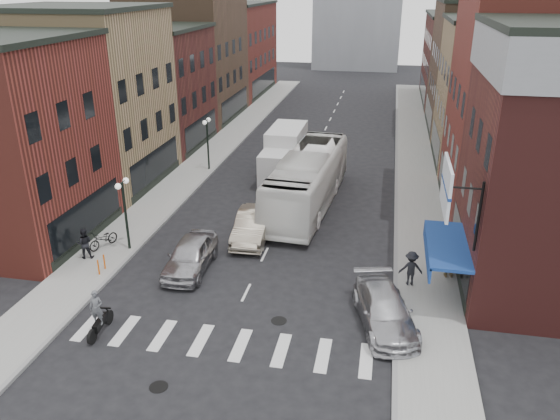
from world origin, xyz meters
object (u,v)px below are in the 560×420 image
object	(u,v)px
streetlamp_far	(207,134)
bike_rack	(101,264)
parked_bicycle	(103,239)
ped_right_c	(450,253)
sedan_left_far	(253,225)
ped_right_b	(451,259)
transit_bus	(308,180)
ped_left_solo	(84,243)
ped_right_a	(411,268)
billboard_sign	(448,188)
box_truck	(284,154)
curb_car	(385,310)
sedan_left_near	(190,255)
streetlamp_near	(124,202)
motorcycle_rider	(98,314)

from	to	relation	value
streetlamp_far	bike_rack	bearing A→B (deg)	-90.69
parked_bicycle	ped_right_c	size ratio (longest dim) A/B	1.01
sedan_left_far	ped_right_b	world-z (taller)	ped_right_b
transit_bus	sedan_left_far	xyz separation A→B (m)	(-2.32, -5.57, -0.99)
ped_left_solo	ped_right_c	distance (m)	18.93
ped_right_a	billboard_sign	bearing A→B (deg)	102.39
box_truck	sedan_left_far	bearing A→B (deg)	-87.83
bike_rack	curb_car	size ratio (longest dim) A/B	0.15
billboard_sign	sedan_left_near	world-z (taller)	billboard_sign
curb_car	billboard_sign	bearing A→B (deg)	8.69
billboard_sign	ped_right_b	xyz separation A→B (m)	(1.01, 3.70, -5.01)
streetlamp_far	parked_bicycle	bearing A→B (deg)	-95.77
streetlamp_near	streetlamp_far	bearing A→B (deg)	90.00
streetlamp_far	ped_left_solo	distance (m)	15.68
curb_car	ped_right_b	bearing A→B (deg)	40.96
bike_rack	motorcycle_rider	world-z (taller)	motorcycle_rider
ped_right_a	streetlamp_far	bearing A→B (deg)	-52.30
streetlamp_near	motorcycle_rider	distance (m)	7.95
streetlamp_near	sedan_left_far	bearing A→B (deg)	23.97
box_truck	ped_right_b	bearing A→B (deg)	-51.18
streetlamp_near	ped_right_b	distance (m)	17.10
transit_bus	curb_car	distance (m)	13.88
streetlamp_near	motorcycle_rider	size ratio (longest dim) A/B	1.97
billboard_sign	box_truck	distance (m)	20.74
bike_rack	sedan_left_far	bearing A→B (deg)	40.22
streetlamp_near	streetlamp_far	distance (m)	14.00
transit_bus	curb_car	bearing A→B (deg)	-63.34
sedan_left_far	parked_bicycle	xyz separation A→B (m)	(-7.74, -2.95, -0.19)
bike_rack	curb_car	xyz separation A→B (m)	(14.10, -1.72, 0.20)
streetlamp_near	ped_right_a	xyz separation A→B (m)	(15.05, -0.93, -1.89)
bike_rack	ped_right_c	world-z (taller)	ped_right_c
transit_bus	sedan_left_far	size ratio (longest dim) A/B	2.59
ped_right_c	ped_left_solo	bearing A→B (deg)	-27.27
bike_rack	ped_left_solo	bearing A→B (deg)	141.84
ped_right_a	ped_right_c	xyz separation A→B (m)	(1.95, 1.93, 0.05)
transit_bus	sedan_left_far	distance (m)	6.11
curb_car	streetlamp_near	bearing A→B (deg)	147.17
bike_rack	curb_car	world-z (taller)	curb_car
sedan_left_near	sedan_left_far	size ratio (longest dim) A/B	0.96
streetlamp_near	sedan_left_far	xyz separation A→B (m)	(6.31, 2.80, -2.08)
billboard_sign	streetlamp_near	world-z (taller)	billboard_sign
transit_bus	sedan_left_far	bearing A→B (deg)	-108.32
parked_bicycle	ped_right_b	distance (m)	18.44
streetlamp_far	ped_right_b	world-z (taller)	streetlamp_far
parked_bicycle	streetlamp_far	bearing A→B (deg)	106.22
streetlamp_far	parked_bicycle	size ratio (longest dim) A/B	2.18
streetlamp_far	curb_car	bearing A→B (deg)	-52.97
ped_right_a	sedan_left_near	bearing A→B (deg)	-5.33
ped_right_b	ped_right_c	world-z (taller)	ped_right_b
ped_left_solo	ped_right_b	xyz separation A→B (m)	(18.77, 1.66, 0.13)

